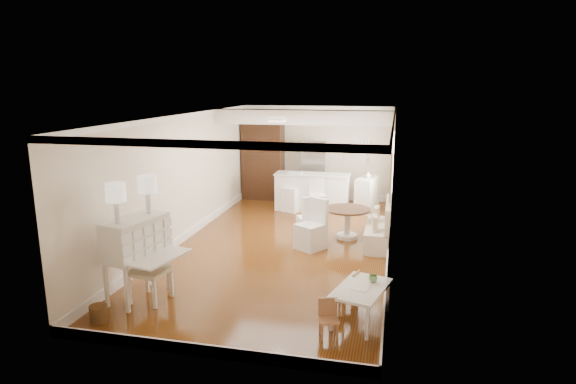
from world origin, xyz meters
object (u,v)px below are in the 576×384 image
at_px(breakfast_counter, 312,192).
at_px(sideboard, 367,194).
at_px(bar_stool_right, 317,200).
at_px(fridge, 325,172).
at_px(slip_chair_near, 311,224).
at_px(kids_chair_c, 329,319).
at_px(dining_table, 347,223).
at_px(kids_chair_a, 337,298).
at_px(kids_chair_b, 349,287).
at_px(pantry_cabinet, 263,161).
at_px(slip_chair_far, 310,217).
at_px(gustavian_armchair, 150,269).
at_px(secretary_bureau, 137,258).
at_px(wicker_basket, 98,314).
at_px(kids_table, 361,304).
at_px(bar_stool_left, 292,192).

xyz_separation_m(breakfast_counter, sideboard, (1.48, 0.24, -0.05)).
distance_m(bar_stool_right, fridge, 1.99).
relative_size(breakfast_counter, bar_stool_right, 1.95).
bearing_deg(breakfast_counter, slip_chair_near, -80.70).
bearing_deg(kids_chair_c, dining_table, 75.97).
distance_m(kids_chair_a, dining_table, 3.73).
xyz_separation_m(kids_chair_b, dining_table, (-0.37, 3.35, 0.07)).
distance_m(kids_chair_b, pantry_cabinet, 7.52).
distance_m(kids_chair_c, slip_chair_far, 4.26).
relative_size(gustavian_armchair, dining_table, 1.04).
bearing_deg(secretary_bureau, gustavian_armchair, 3.40).
bearing_deg(pantry_cabinet, wicker_basket, -91.91).
xyz_separation_m(bar_stool_right, fridge, (-0.09, 1.95, 0.37)).
bearing_deg(kids_chair_b, kids_chair_a, -5.03).
bearing_deg(pantry_cabinet, secretary_bureau, -90.79).
relative_size(kids_chair_a, dining_table, 0.50).
bearing_deg(breakfast_counter, secretary_bureau, -106.28).
relative_size(kids_table, kids_chair_b, 1.89).
relative_size(kids_chair_a, pantry_cabinet, 0.22).
xyz_separation_m(kids_chair_c, fridge, (-1.21, 7.80, 0.63)).
relative_size(kids_chair_c, dining_table, 0.54).
bearing_deg(wicker_basket, slip_chair_near, 57.26).
bearing_deg(wicker_basket, secretary_bureau, 79.00).
bearing_deg(pantry_cabinet, gustavian_armchair, -88.96).
distance_m(wicker_basket, kids_table, 3.87).
distance_m(slip_chair_near, sideboard, 3.54).
distance_m(gustavian_armchair, fridge, 7.47).
distance_m(wicker_basket, slip_chair_near, 4.62).
distance_m(wicker_basket, dining_table, 5.72).
bearing_deg(bar_stool_left, breakfast_counter, 43.08).
relative_size(gustavian_armchair, slip_chair_far, 1.00).
bearing_deg(secretary_bureau, bar_stool_left, 91.10).
bearing_deg(wicker_basket, kids_chair_c, 4.95).
bearing_deg(bar_stool_right, breakfast_counter, 89.88).
relative_size(gustavian_armchair, kids_table, 0.99).
relative_size(kids_chair_a, kids_chair_c, 0.93).
bearing_deg(breakfast_counter, bar_stool_left, -156.31).
bearing_deg(dining_table, kids_table, -81.27).
bearing_deg(fridge, pantry_cabinet, 179.10).
xyz_separation_m(secretary_bureau, breakfast_counter, (1.80, 6.16, -0.17)).
bearing_deg(bar_stool_right, sideboard, 25.64).
relative_size(kids_table, kids_chair_a, 2.10).
distance_m(kids_table, fridge, 7.42).
relative_size(wicker_basket, kids_chair_c, 0.46).
distance_m(kids_chair_c, dining_table, 4.47).
bearing_deg(kids_chair_b, gustavian_armchair, -62.90).
bearing_deg(breakfast_counter, kids_table, -73.72).
xyz_separation_m(wicker_basket, slip_chair_near, (2.49, 3.87, 0.41)).
distance_m(kids_table, kids_chair_b, 0.57).
bearing_deg(kids_chair_a, bar_stool_left, -170.70).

